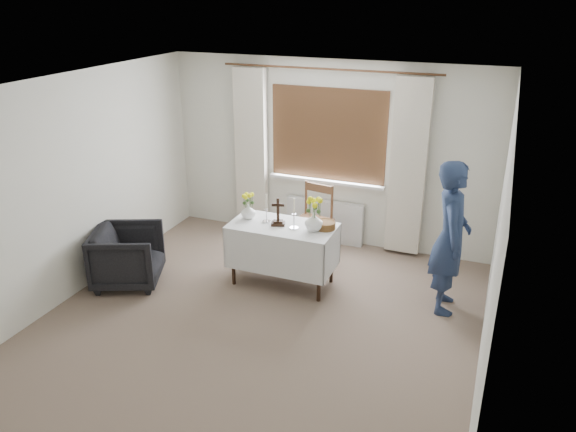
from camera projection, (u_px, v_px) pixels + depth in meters
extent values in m
plane|color=#7D6656|center=(252.00, 330.00, 5.89)|extent=(5.00, 5.00, 0.00)
cube|color=white|center=(283.00, 255.00, 6.68)|extent=(1.24, 0.64, 0.76)
imported|color=black|center=(128.00, 256.00, 6.71)|extent=(1.01, 1.00, 0.71)
imported|color=navy|center=(451.00, 238.00, 6.00)|extent=(0.49, 0.68, 1.71)
cube|color=silver|center=(325.00, 221.00, 7.86)|extent=(1.10, 0.10, 0.60)
imported|color=white|center=(248.00, 211.00, 6.70)|extent=(0.18, 0.18, 0.18)
imported|color=white|center=(314.00, 222.00, 6.36)|extent=(0.27, 0.27, 0.22)
cylinder|color=brown|center=(325.00, 225.00, 6.43)|extent=(0.28, 0.28, 0.09)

